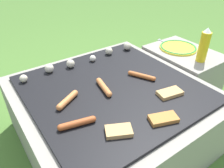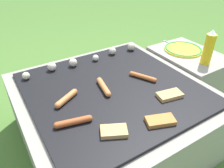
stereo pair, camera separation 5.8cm
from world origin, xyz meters
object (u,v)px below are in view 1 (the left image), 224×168
object	(u,v)px
sausage_front_center	(68,100)
plate_colorful	(178,47)
condiment_bottle	(204,46)
fork_utensil	(166,42)

from	to	relation	value
sausage_front_center	plate_colorful	xyz separation A→B (m)	(0.95, 0.12, -0.01)
condiment_bottle	fork_utensil	bearing A→B (deg)	84.06
sausage_front_center	fork_utensil	bearing A→B (deg)	14.46
condiment_bottle	plate_colorful	bearing A→B (deg)	81.20
sausage_front_center	plate_colorful	size ratio (longest dim) A/B	0.53
plate_colorful	condiment_bottle	size ratio (longest dim) A/B	1.19
sausage_front_center	plate_colorful	distance (m)	0.96
sausage_front_center	condiment_bottle	world-z (taller)	condiment_bottle
sausage_front_center	condiment_bottle	size ratio (longest dim) A/B	0.63
condiment_bottle	fork_utensil	distance (m)	0.36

